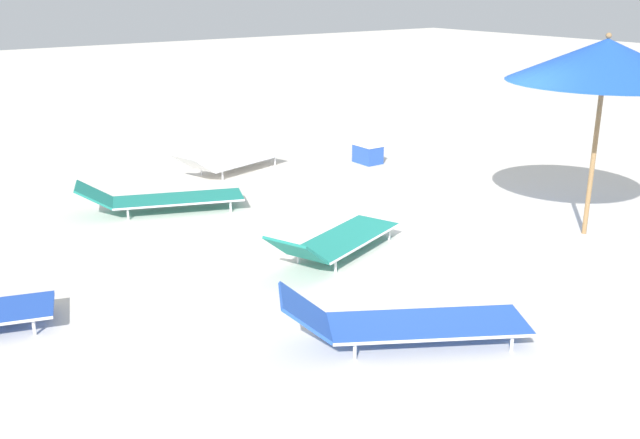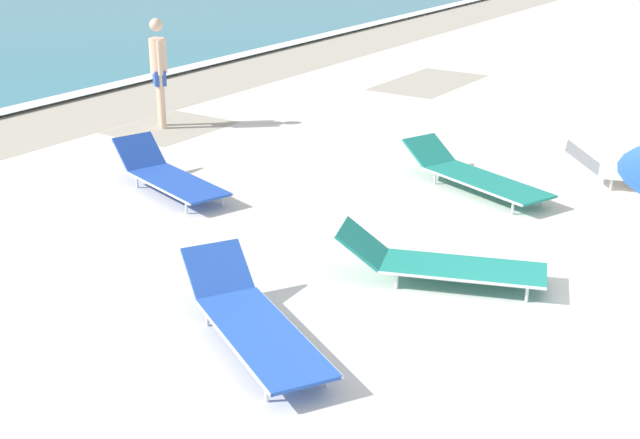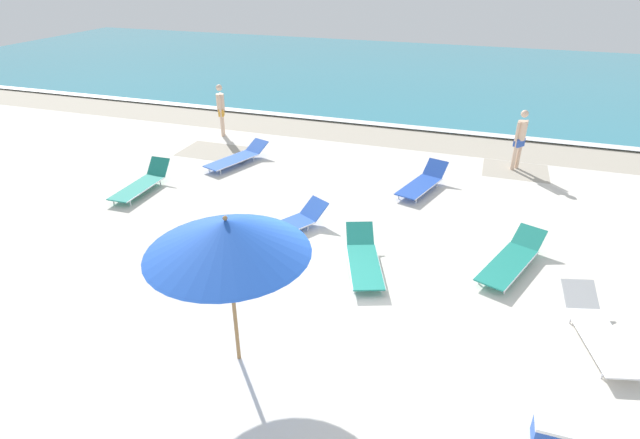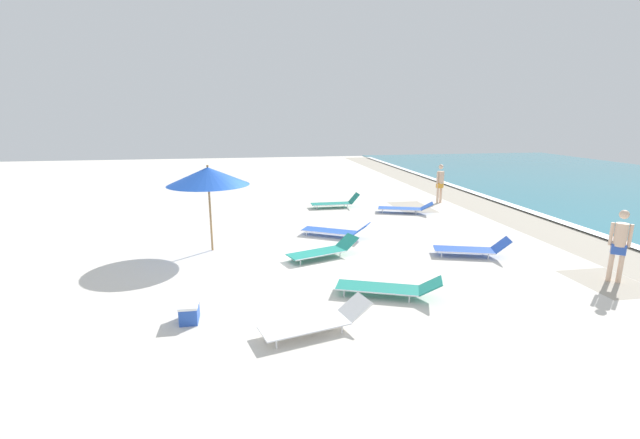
# 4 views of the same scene
# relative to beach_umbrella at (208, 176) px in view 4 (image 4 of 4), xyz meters

# --- Properties ---
(ground_plane) EXTENTS (60.00, 60.00, 0.16)m
(ground_plane) POSITION_rel_beach_umbrella_xyz_m (1.18, 2.11, -2.28)
(ground_plane) COLOR silver
(beach_umbrella) EXTENTS (2.34, 2.34, 2.53)m
(beach_umbrella) POSITION_rel_beach_umbrella_xyz_m (0.00, 0.00, 0.00)
(beach_umbrella) COLOR #9E7547
(beach_umbrella) RESTS_ON ground_plane
(sun_lounger_under_umbrella) EXTENTS (1.28, 2.14, 0.52)m
(sun_lounger_under_umbrella) POSITION_rel_beach_umbrella_xyz_m (1.23, 3.13, -1.99)
(sun_lounger_under_umbrella) COLOR #1E8475
(sun_lounger_under_umbrella) RESTS_ON ground_plane
(sun_lounger_beside_umbrella) EXTENTS (1.12, 2.18, 0.49)m
(sun_lounger_beside_umbrella) POSITION_rel_beach_umbrella_xyz_m (5.39, 2.25, -2.00)
(sun_lounger_beside_umbrella) COLOR white
(sun_lounger_beside_umbrella) RESTS_ON ground_plane
(sun_lounger_near_water_left) EXTENTS (1.40, 2.34, 0.47)m
(sun_lounger_near_water_left) POSITION_rel_beach_umbrella_xyz_m (4.06, 4.06, -2.00)
(sun_lounger_near_water_left) COLOR #1E8475
(sun_lounger_near_water_left) RESTS_ON ground_plane
(sun_lounger_near_water_right) EXTENTS (0.65, 2.08, 0.60)m
(sun_lounger_near_water_right) POSITION_rel_beach_umbrella_xyz_m (-5.31, 4.86, -1.99)
(sun_lounger_near_water_right) COLOR #1E8475
(sun_lounger_near_water_right) RESTS_ON ground_plane
(sun_lounger_mid_beach_solo) EXTENTS (1.19, 2.12, 0.56)m
(sun_lounger_mid_beach_solo) POSITION_rel_beach_umbrella_xyz_m (1.80, 7.31, -1.99)
(sun_lounger_mid_beach_solo) COLOR blue
(sun_lounger_mid_beach_solo) RESTS_ON ground_plane
(sun_lounger_mid_beach_pair_a) EXTENTS (1.32, 2.27, 0.47)m
(sun_lounger_mid_beach_pair_a) POSITION_rel_beach_umbrella_xyz_m (-3.79, 7.44, -2.00)
(sun_lounger_mid_beach_pair_a) COLOR blue
(sun_lounger_mid_beach_pair_a) RESTS_ON ground_plane
(sun_lounger_mid_beach_pair_b) EXTENTS (1.65, 2.23, 0.53)m
(sun_lounger_mid_beach_pair_b) POSITION_rel_beach_umbrella_xyz_m (-0.81, 3.90, -1.99)
(sun_lounger_mid_beach_pair_b) COLOR blue
(sun_lounger_mid_beach_pair_b) RESTS_ON ground_plane
(beachgoer_wading_adult) EXTENTS (0.33, 0.37, 1.76)m
(beachgoer_wading_adult) POSITION_rel_beach_umbrella_xyz_m (4.18, 9.68, -1.20)
(beachgoer_wading_adult) COLOR beige
(beachgoer_wading_adult) RESTS_ON ground_plane
(beachgoer_shoreline_child) EXTENTS (0.28, 0.42, 1.76)m
(beachgoer_shoreline_child) POSITION_rel_beach_umbrella_xyz_m (-5.49, 9.70, -1.20)
(beachgoer_shoreline_child) COLOR beige
(beachgoer_shoreline_child) RESTS_ON ground_plane
(cooler_box) EXTENTS (0.50, 0.36, 0.37)m
(cooler_box) POSITION_rel_beach_umbrella_xyz_m (4.55, -0.11, -2.02)
(cooler_box) COLOR blue
(cooler_box) RESTS_ON ground_plane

